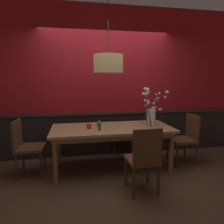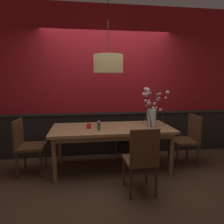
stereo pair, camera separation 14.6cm
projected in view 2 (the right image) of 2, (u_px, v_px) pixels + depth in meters
The scene contains 12 objects.
ground_plane at pixel (112, 168), 3.61m from camera, with size 24.00×24.00×0.00m, color #422D1E.
back_wall at pixel (107, 84), 4.09m from camera, with size 5.78×0.14×2.98m.
dining_table at pixel (112, 132), 3.50m from camera, with size 2.05×0.92×0.75m.
chair_head_east_end at pixel (188, 137), 3.71m from camera, with size 0.45×0.46×0.92m.
chair_far_side_right at pixel (122, 127), 4.42m from camera, with size 0.43×0.44×0.98m.
chair_head_west_end at pixel (27, 143), 3.33m from camera, with size 0.44×0.46×0.92m.
chair_near_side_right at pixel (142, 158), 2.71m from camera, with size 0.43×0.44×0.94m.
vase_with_blossoms at pixel (152, 113), 3.52m from camera, with size 0.43×0.54×0.68m.
candle_holder_nearer_center at pixel (99, 123), 3.61m from camera, with size 0.07×0.07×0.07m.
candle_holder_nearer_edge at pixel (89, 126), 3.39m from camera, with size 0.08×0.08×0.08m.
condiment_bottle at pixel (99, 126), 3.26m from camera, with size 0.05×0.05×0.16m.
pendant_lamp at pixel (108, 64), 3.30m from camera, with size 0.48×0.48×1.31m.
Camera 2 is at (-0.48, -3.37, 1.57)m, focal length 32.37 mm.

